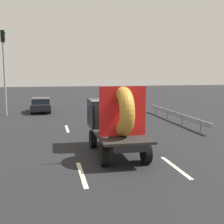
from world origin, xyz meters
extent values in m
plane|color=black|center=(0.00, 0.00, 0.00)|extent=(120.00, 120.00, 0.00)
cylinder|color=black|center=(-0.53, 0.52, 0.42)|extent=(0.28, 0.84, 0.84)
cylinder|color=black|center=(1.17, 0.52, 0.42)|extent=(0.28, 0.84, 0.84)
cylinder|color=black|center=(-0.53, -2.46, 0.42)|extent=(0.28, 0.84, 0.84)
cylinder|color=black|center=(1.17, -2.46, 0.42)|extent=(0.28, 0.84, 0.84)
cube|color=black|center=(0.32, -0.93, 0.83)|extent=(1.30, 4.79, 0.25)
cube|color=black|center=(0.32, 0.52, 1.63)|extent=(2.00, 1.89, 1.35)
cube|color=black|center=(0.32, 0.47, 1.93)|extent=(2.02, 1.79, 0.44)
cube|color=black|center=(0.32, -1.88, 1.01)|extent=(2.00, 2.90, 0.10)
cube|color=black|center=(0.32, -0.48, 1.61)|extent=(1.80, 0.08, 1.10)
torus|color=#B7842D|center=(0.32, -2.03, 2.06)|extent=(0.59, 1.99, 1.99)
cube|color=red|center=(0.32, -2.03, 2.06)|extent=(1.90, 0.03, 1.99)
cylinder|color=black|center=(-4.01, 15.19, 0.30)|extent=(0.21, 0.60, 0.60)
cylinder|color=black|center=(-2.54, 15.19, 0.30)|extent=(0.21, 0.60, 0.60)
cylinder|color=black|center=(-4.01, 12.66, 0.30)|extent=(0.21, 0.60, 0.60)
cylinder|color=black|center=(-2.54, 12.66, 0.30)|extent=(0.21, 0.60, 0.60)
cube|color=black|center=(-3.28, 13.93, 0.56)|extent=(1.69, 3.95, 0.52)
cube|color=black|center=(-3.28, 13.83, 1.05)|extent=(1.53, 2.21, 0.47)
cylinder|color=gray|center=(-6.04, 12.18, 2.99)|extent=(0.16, 0.16, 5.97)
cube|color=black|center=(-6.04, 12.18, 6.42)|extent=(0.30, 0.36, 0.90)
sphere|color=#19D833|center=(-5.87, 12.18, 6.70)|extent=(0.20, 0.20, 0.20)
cube|color=gray|center=(6.41, 6.70, 0.55)|extent=(0.06, 10.36, 0.32)
cylinder|color=slate|center=(6.41, 2.82, 0.28)|extent=(0.10, 0.10, 0.55)
cylinder|color=slate|center=(6.41, 5.41, 0.28)|extent=(0.10, 0.10, 0.55)
cylinder|color=slate|center=(6.41, 8.00, 0.28)|extent=(0.10, 0.10, 0.55)
cylinder|color=slate|center=(6.41, 10.59, 0.28)|extent=(0.10, 0.10, 0.55)
cube|color=beige|center=(-1.48, -3.24, 0.00)|extent=(0.16, 2.74, 0.01)
cube|color=beige|center=(-1.48, 5.46, 0.00)|extent=(0.16, 2.39, 0.01)
cube|color=beige|center=(2.11, -3.19, 0.00)|extent=(0.16, 2.71, 0.01)
cube|color=beige|center=(2.11, 5.01, 0.00)|extent=(0.16, 2.22, 0.01)
camera|label=1|loc=(-2.53, -13.50, 3.64)|focal=48.02mm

